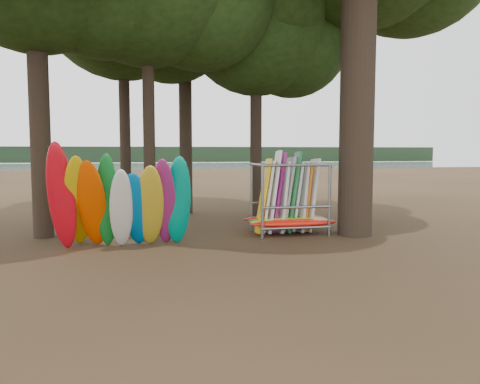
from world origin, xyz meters
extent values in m
plane|color=#47331E|center=(0.00, 0.00, 0.00)|extent=(120.00, 120.00, 0.00)
plane|color=gray|center=(0.00, 60.00, 0.00)|extent=(160.00, 160.00, 0.00)
cube|color=black|center=(0.00, 110.00, 2.00)|extent=(160.00, 4.00, 4.00)
cylinder|color=black|center=(-5.35, 2.49, 5.33)|extent=(0.61, 0.61, 10.65)
cylinder|color=black|center=(-2.94, 6.51, 5.20)|extent=(0.43, 0.43, 10.39)
cylinder|color=black|center=(-0.42, 7.46, 7.17)|extent=(0.55, 0.55, 14.35)
cylinder|color=black|center=(2.38, 6.14, 4.70)|extent=(0.48, 0.48, 9.40)
ellipsoid|color=black|center=(2.38, 6.14, 7.99)|extent=(6.92, 6.92, 6.02)
cylinder|color=black|center=(-2.04, 3.58, 5.24)|extent=(0.41, 0.41, 10.48)
cylinder|color=black|center=(6.08, 4.29, 6.99)|extent=(0.45, 0.45, 13.97)
ellipsoid|color=red|center=(-4.41, 0.18, 1.47)|extent=(0.88, 1.24, 3.03)
ellipsoid|color=#CFAB09|center=(-4.03, 0.36, 1.29)|extent=(0.91, 2.01, 2.72)
ellipsoid|color=#E64200|center=(-3.64, 0.23, 1.23)|extent=(0.87, 1.65, 2.58)
ellipsoid|color=#0F6A23|center=(-3.25, 0.29, 1.32)|extent=(0.67, 1.23, 2.74)
ellipsoid|color=silver|center=(-2.86, 0.02, 1.12)|extent=(0.72, 1.58, 2.37)
ellipsoid|color=#0066AF|center=(-2.48, 0.18, 1.07)|extent=(0.86, 1.66, 2.28)
ellipsoid|color=gold|center=(-2.09, 0.09, 1.16)|extent=(0.74, 1.66, 2.47)
ellipsoid|color=#821D5E|center=(-1.70, 0.17, 1.25)|extent=(0.79, 1.67, 2.62)
ellipsoid|color=#00866F|center=(-1.32, 0.23, 1.28)|extent=(0.75, 1.23, 2.67)
ellipsoid|color=#FC1B0E|center=(2.39, 1.03, 0.42)|extent=(2.83, 0.55, 0.24)
ellipsoid|color=gold|center=(2.39, 1.45, 0.42)|extent=(2.71, 0.55, 0.24)
ellipsoid|color=#186D1C|center=(2.39, 1.72, 0.42)|extent=(2.72, 0.55, 0.24)
ellipsoid|color=red|center=(2.39, 2.09, 0.42)|extent=(2.81, 0.55, 0.24)
cube|color=yellow|center=(1.56, 1.74, 1.22)|extent=(0.54, 0.75, 2.47)
cube|color=white|center=(1.72, 1.83, 1.18)|extent=(0.51, 0.74, 2.39)
cube|color=silver|center=(1.89, 1.68, 1.35)|extent=(0.53, 0.76, 2.73)
cube|color=#9E1A7F|center=(2.05, 1.90, 1.33)|extent=(0.61, 0.83, 2.66)
cube|color=silver|center=(2.22, 1.67, 1.16)|extent=(0.37, 0.76, 2.36)
cube|color=silver|center=(2.39, 1.86, 1.25)|extent=(0.59, 0.82, 2.51)
cube|color=#17672F|center=(2.55, 1.69, 1.34)|extent=(0.54, 0.76, 2.69)
cube|color=silver|center=(2.72, 1.87, 1.17)|extent=(0.47, 0.76, 2.36)
cube|color=silver|center=(2.88, 1.69, 1.14)|extent=(0.39, 0.78, 2.31)
cube|color=orange|center=(3.05, 1.87, 1.10)|extent=(0.41, 0.77, 2.23)
cube|color=white|center=(3.22, 1.74, 1.22)|extent=(0.51, 0.80, 2.46)
camera|label=1|loc=(-2.29, -12.94, 2.67)|focal=35.00mm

